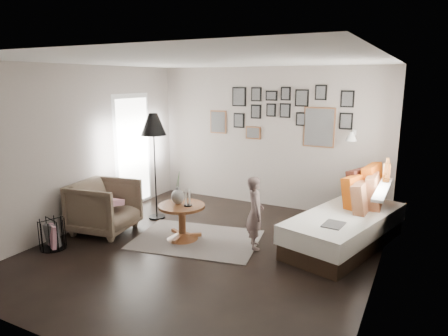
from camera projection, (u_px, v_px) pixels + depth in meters
The scene contains 23 objects.
ground at pixel (205, 250), 5.66m from camera, with size 4.80×4.80×0.00m, color black.
wall_back at pixel (268, 138), 7.46m from camera, with size 4.50×4.50×0.00m, color gray.
wall_front at pixel (58, 211), 3.30m from camera, with size 4.50×4.50×0.00m, color gray.
wall_left at pixel (82, 148), 6.39m from camera, with size 4.80×4.80×0.00m, color gray.
wall_right at pixel (381, 179), 4.37m from camera, with size 4.80×4.80×0.00m, color gray.
ceiling at pixel (203, 61), 5.10m from camera, with size 4.80×4.80×0.00m, color white.
door_left at pixel (133, 151), 7.48m from camera, with size 0.00×2.14×2.14m.
window_right at pixel (384, 183), 5.65m from camera, with size 0.15×1.32×1.30m.
gallery_wall at pixel (283, 115), 7.22m from camera, with size 2.74×0.03×1.08m.
wall_sconce at pixel (352, 136), 6.50m from camera, with size 0.18×0.36×0.16m.
rug at pixel (197, 239), 6.02m from camera, with size 1.83×1.28×0.01m, color #B2A69D.
pedestal_table at pixel (182, 223), 5.99m from camera, with size 0.69×0.69×0.55m.
vase at pixel (178, 194), 5.95m from camera, with size 0.20×0.20×0.50m.
candles at pixel (188, 198), 5.85m from camera, with size 0.12×0.12×0.26m.
daybed at pixel (346, 222), 5.82m from camera, with size 1.49×2.34×1.08m.
magazine_on_daybed at pixel (334, 225), 5.23m from camera, with size 0.24×0.33×0.02m, color black.
armchair at pixel (105, 207), 6.27m from camera, with size 0.87×0.90×0.82m, color brown.
armchair_cushion at pixel (108, 202), 6.29m from camera, with size 0.37×0.37×0.09m, color beige.
floor_lamp at pixel (153, 128), 6.65m from camera, with size 0.43×0.43×1.82m.
magazine_basket at pixel (52, 234), 5.67m from camera, with size 0.43×0.43×0.43m.
demijohn_large at pixel (308, 239), 5.56m from camera, with size 0.33×0.33×0.49m.
demijohn_small at pixel (331, 248), 5.30m from camera, with size 0.29×0.29×0.45m.
child at pixel (255, 213), 5.64m from camera, with size 0.38×0.25×1.05m, color #6D5756.
Camera 1 is at (2.67, -4.56, 2.36)m, focal length 32.00 mm.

